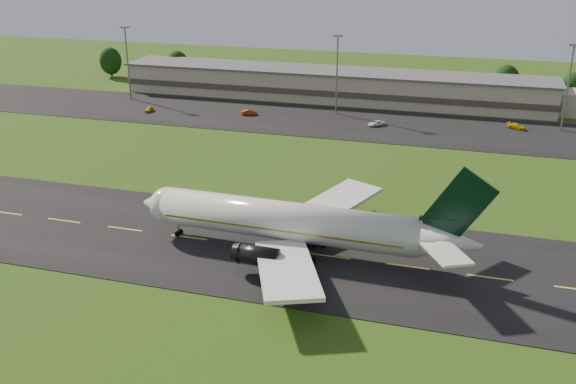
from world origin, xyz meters
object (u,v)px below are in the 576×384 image
(service_vehicle_b, at_px, (249,112))
(service_vehicle_d, at_px, (517,126))
(light_mast_centre, at_px, (337,65))
(light_mast_east, at_px, (569,77))
(service_vehicle_c, at_px, (376,123))
(airliner, at_px, (293,223))
(terminal, at_px, (354,87))
(light_mast_west, at_px, (127,54))
(service_vehicle_a, at_px, (149,109))

(service_vehicle_b, height_order, service_vehicle_d, service_vehicle_b)
(light_mast_centre, relative_size, light_mast_east, 1.00)
(light_mast_centre, xyz_separation_m, service_vehicle_c, (12.09, -8.84, -12.03))
(service_vehicle_b, xyz_separation_m, service_vehicle_d, (66.05, 5.66, -0.01))
(airliner, relative_size, service_vehicle_c, 11.72)
(terminal, height_order, service_vehicle_b, terminal)
(light_mast_east, bearing_deg, service_vehicle_c, -168.36)
(light_mast_west, distance_m, service_vehicle_c, 73.62)
(light_mast_centre, relative_size, service_vehicle_d, 4.51)
(service_vehicle_a, bearing_deg, airliner, -53.40)
(service_vehicle_a, xyz_separation_m, service_vehicle_b, (26.59, 4.27, 0.05))
(service_vehicle_a, bearing_deg, service_vehicle_b, 4.64)
(terminal, distance_m, light_mast_west, 64.10)
(service_vehicle_c, bearing_deg, light_mast_west, -144.39)
(light_mast_west, distance_m, light_mast_centre, 60.00)
(terminal, height_order, light_mast_east, light_mast_east)
(service_vehicle_d, bearing_deg, service_vehicle_a, 123.80)
(light_mast_west, bearing_deg, service_vehicle_d, -1.18)
(light_mast_east, relative_size, service_vehicle_b, 5.08)
(service_vehicle_a, xyz_separation_m, service_vehicle_d, (92.64, 9.93, 0.04))
(light_mast_centre, xyz_separation_m, light_mast_east, (55.00, 0.00, 0.00))
(light_mast_centre, xyz_separation_m, service_vehicle_a, (-47.78, -12.08, -12.03))
(service_vehicle_d, bearing_deg, light_mast_west, 116.51)
(light_mast_centre, distance_m, service_vehicle_c, 19.21)
(airliner, distance_m, service_vehicle_d, 84.82)
(light_mast_west, distance_m, service_vehicle_d, 105.56)
(service_vehicle_a, distance_m, service_vehicle_c, 59.96)
(light_mast_west, bearing_deg, service_vehicle_b, -11.38)
(airliner, distance_m, service_vehicle_b, 79.35)
(light_mast_west, bearing_deg, service_vehicle_a, -44.66)
(terminal, xyz_separation_m, service_vehicle_d, (43.46, -18.33, -3.24))
(service_vehicle_a, distance_m, service_vehicle_d, 93.17)
(service_vehicle_d, bearing_deg, terminal, 94.81)
(airliner, height_order, light_mast_west, light_mast_west)
(terminal, height_order, service_vehicle_c, terminal)
(light_mast_east, xyz_separation_m, service_vehicle_c, (-42.91, -8.84, -12.03))
(light_mast_centre, xyz_separation_m, service_vehicle_b, (-21.19, -7.81, -11.98))
(service_vehicle_a, bearing_deg, service_vehicle_c, -1.39)
(light_mast_west, bearing_deg, light_mast_east, 0.00)
(terminal, bearing_deg, light_mast_centre, -94.95)
(light_mast_centre, height_order, service_vehicle_d, light_mast_centre)
(service_vehicle_c, bearing_deg, service_vehicle_b, -139.18)
(service_vehicle_c, bearing_deg, service_vehicle_d, 54.14)
(airliner, distance_m, light_mast_east, 91.46)
(service_vehicle_b, bearing_deg, service_vehicle_d, -103.70)
(service_vehicle_c, xyz_separation_m, service_vehicle_d, (32.77, 6.69, 0.05))
(airliner, relative_size, light_mast_east, 2.52)
(light_mast_centre, relative_size, service_vehicle_c, 4.65)
(light_mast_west, xyz_separation_m, light_mast_centre, (60.00, 0.00, 0.00))
(light_mast_east, distance_m, service_vehicle_a, 104.18)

